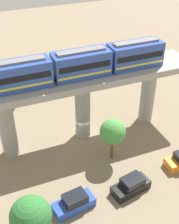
{
  "coord_description": "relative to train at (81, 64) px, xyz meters",
  "views": [
    {
      "loc": [
        29.79,
        -11.22,
        25.46
      ],
      "look_at": [
        2.5,
        -0.09,
        5.23
      ],
      "focal_mm": 49.29,
      "sensor_mm": 36.0,
      "label": 1
    }
  ],
  "objects": [
    {
      "name": "parked_car_blue",
      "position": [
        10.65,
        -4.97,
        -9.5
      ],
      "size": [
        2.39,
        4.42,
        1.76
      ],
      "rotation": [
        0.0,
        0.0,
        0.14
      ],
      "color": "#284CB7",
      "rests_on": "ground"
    },
    {
      "name": "tree_near_viaduct",
      "position": [
        -11.6,
        -6.47,
        -6.13
      ],
      "size": [
        3.48,
        3.48,
        5.87
      ],
      "color": "brown",
      "rests_on": "ground"
    },
    {
      "name": "viaduct",
      "position": [
        0.0,
        0.09,
        -3.75
      ],
      "size": [
        5.2,
        28.85,
        8.71
      ],
      "color": "#999691",
      "rests_on": "ground"
    },
    {
      "name": "train",
      "position": [
        0.0,
        0.0,
        0.0
      ],
      "size": [
        2.64,
        20.5,
        3.24
      ],
      "color": "#2D4CA5",
      "rests_on": "viaduct"
    },
    {
      "name": "ground_plane",
      "position": [
        0.0,
        0.09,
        -10.24
      ],
      "size": [
        120.0,
        120.0,
        0.0
      ],
      "primitive_type": "plane",
      "color": "#84755B"
    },
    {
      "name": "tree_mid_lot",
      "position": [
        12.77,
        -9.54,
        -6.7
      ],
      "size": [
        3.63,
        3.63,
        5.37
      ],
      "color": "brown",
      "rests_on": "ground"
    },
    {
      "name": "parked_car_black",
      "position": [
        10.8,
        1.36,
        -9.5
      ],
      "size": [
        2.55,
        4.46,
        1.76
      ],
      "rotation": [
        0.0,
        0.0,
        0.19
      ],
      "color": "black",
      "rests_on": "ground"
    },
    {
      "name": "tree_far_corner",
      "position": [
        5.42,
        1.65,
        -6.35
      ],
      "size": [
        2.99,
        2.99,
        5.42
      ],
      "color": "brown",
      "rests_on": "ground"
    }
  ]
}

